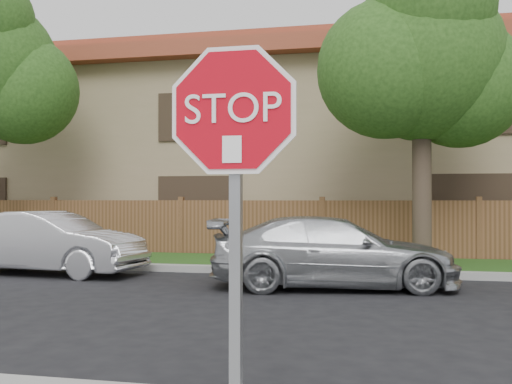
# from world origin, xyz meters

# --- Properties ---
(far_curb) EXTENTS (70.00, 0.30, 0.15)m
(far_curb) POSITION_xyz_m (0.00, 8.15, 0.07)
(far_curb) COLOR gray
(far_curb) RESTS_ON ground
(grass_strip) EXTENTS (70.00, 3.00, 0.12)m
(grass_strip) POSITION_xyz_m (0.00, 9.80, 0.06)
(grass_strip) COLOR #1E4714
(grass_strip) RESTS_ON ground
(fence) EXTENTS (70.00, 0.12, 1.60)m
(fence) POSITION_xyz_m (0.00, 11.40, 0.80)
(fence) COLOR #55361E
(fence) RESTS_ON ground
(apartment_building) EXTENTS (35.20, 9.20, 7.20)m
(apartment_building) POSITION_xyz_m (0.00, 17.00, 3.53)
(apartment_building) COLOR #95835D
(apartment_building) RESTS_ON ground
(tree_mid) EXTENTS (4.80, 3.90, 7.35)m
(tree_mid) POSITION_xyz_m (2.52, 9.57, 4.87)
(tree_mid) COLOR #382B21
(tree_mid) RESTS_ON ground
(stop_sign) EXTENTS (1.01, 0.13, 2.55)m
(stop_sign) POSITION_xyz_m (0.86, -1.48, 1.83)
(stop_sign) COLOR gray
(stop_sign) RESTS_ON sidewalk_near
(sedan_left) EXTENTS (4.28, 1.82, 1.37)m
(sedan_left) POSITION_xyz_m (-5.46, 7.04, 0.69)
(sedan_left) COLOR silver
(sedan_left) RESTS_ON ground
(sedan_right) EXTENTS (4.79, 2.58, 1.32)m
(sedan_right) POSITION_xyz_m (0.74, 6.37, 0.66)
(sedan_right) COLOR #A4A7AB
(sedan_right) RESTS_ON ground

